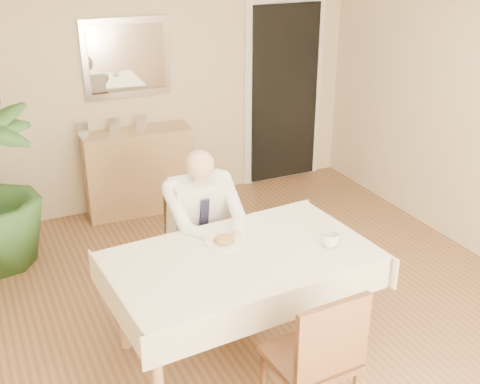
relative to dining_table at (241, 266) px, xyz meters
name	(u,v)px	position (x,y,z in m)	size (l,w,h in m)	color
room	(263,162)	(0.23, 0.16, 0.63)	(5.00, 5.02, 2.60)	brown
doorway	(284,94)	(1.78, 2.62, 0.33)	(0.96, 0.07, 2.10)	silver
mirror	(127,58)	(0.04, 2.63, 0.88)	(0.86, 0.04, 0.76)	silver
dining_table	(241,266)	(0.00, 0.00, 0.00)	(1.78, 1.12, 0.75)	tan
chair_far	(193,237)	(0.00, 0.87, -0.21)	(0.41, 0.41, 0.83)	#3F2613
chair_near	(319,355)	(0.07, -0.85, -0.13)	(0.47, 0.47, 0.95)	#3F2613
seated_man	(206,225)	(0.00, 0.59, 0.02)	(0.48, 0.72, 1.24)	white
plate	(224,242)	(-0.04, 0.18, 0.09)	(0.26, 0.26, 0.02)	white
food	(224,239)	(-0.04, 0.18, 0.11)	(0.14, 0.14, 0.06)	brown
knife	(233,243)	(0.00, 0.12, 0.11)	(0.01, 0.01, 0.13)	silver
fork	(222,245)	(-0.08, 0.12, 0.11)	(0.01, 0.01, 0.13)	silver
coffee_mug	(330,240)	(0.58, -0.15, 0.13)	(0.12, 0.12, 0.09)	white
sideboard	(139,171)	(0.04, 2.48, -0.24)	(1.08, 0.37, 0.86)	tan
photo_frame_left	(83,130)	(-0.47, 2.51, 0.27)	(0.10, 0.02, 0.14)	silver
photo_frame_center	(114,125)	(-0.16, 2.54, 0.27)	(0.10, 0.02, 0.14)	silver
photo_frame_right	(141,122)	(0.10, 2.52, 0.27)	(0.10, 0.02, 0.14)	silver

